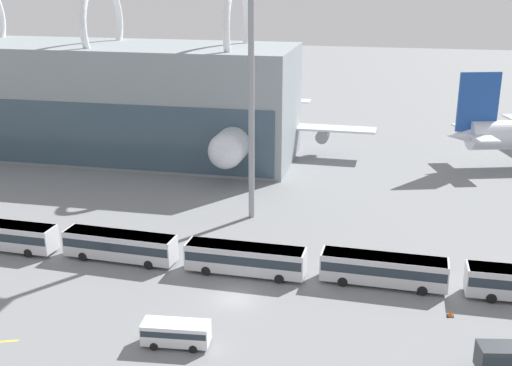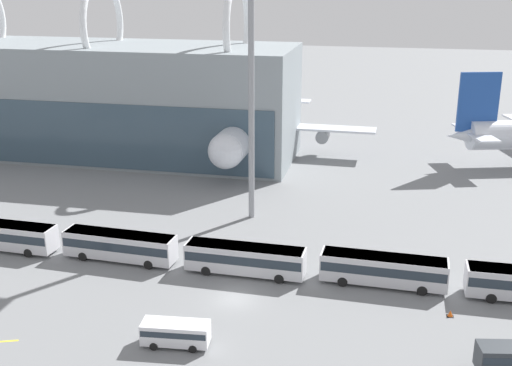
# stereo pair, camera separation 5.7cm
# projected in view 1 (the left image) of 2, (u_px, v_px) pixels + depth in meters

# --- Properties ---
(ground_plane) EXTENTS (440.00, 440.00, 0.00)m
(ground_plane) POSITION_uv_depth(u_px,v_px,m) (235.00, 298.00, 61.69)
(ground_plane) COLOR slate
(airliner_at_gate_far) EXTENTS (40.26, 44.21, 14.75)m
(airliner_at_gate_far) POSITION_uv_depth(u_px,v_px,m) (257.00, 121.00, 109.71)
(airliner_at_gate_far) COLOR silver
(airliner_at_gate_far) RESTS_ON ground_plane
(shuttle_bus_1) EXTENTS (12.53, 3.18, 3.12)m
(shuttle_bus_1) POSITION_uv_depth(u_px,v_px,m) (3.00, 234.00, 71.99)
(shuttle_bus_1) COLOR silver
(shuttle_bus_1) RESTS_ON ground_plane
(shuttle_bus_2) EXTENTS (12.57, 3.39, 3.12)m
(shuttle_bus_2) POSITION_uv_depth(u_px,v_px,m) (120.00, 244.00, 69.25)
(shuttle_bus_2) COLOR silver
(shuttle_bus_2) RESTS_ON ground_plane
(shuttle_bus_3) EXTENTS (12.51, 3.03, 3.12)m
(shuttle_bus_3) POSITION_uv_depth(u_px,v_px,m) (245.00, 258.00, 66.06)
(shuttle_bus_3) COLOR silver
(shuttle_bus_3) RESTS_ON ground_plane
(shuttle_bus_4) EXTENTS (12.53, 3.15, 3.12)m
(shuttle_bus_4) POSITION_uv_depth(u_px,v_px,m) (384.00, 268.00, 63.72)
(shuttle_bus_4) COLOR silver
(shuttle_bus_4) RESTS_ON ground_plane
(service_van_crossing) EXTENTS (5.85, 2.58, 2.11)m
(service_van_crossing) POSITION_uv_depth(u_px,v_px,m) (176.00, 332.00, 53.57)
(service_van_crossing) COLOR silver
(service_van_crossing) RESTS_ON ground_plane
(floodlight_mast) EXTENTS (3.07, 3.07, 31.60)m
(floodlight_mast) POSITION_uv_depth(u_px,v_px,m) (251.00, 58.00, 75.80)
(floodlight_mast) COLOR gray
(floodlight_mast) RESTS_ON ground_plane
(lane_stripe_1) EXTENTS (7.91, 2.38, 0.01)m
(lane_stripe_1) POSITION_uv_depth(u_px,v_px,m) (111.00, 249.00, 72.55)
(lane_stripe_1) COLOR yellow
(lane_stripe_1) RESTS_ON ground_plane
(traffic_cone_0) EXTENTS (0.64, 0.64, 0.59)m
(traffic_cone_0) POSITION_uv_depth(u_px,v_px,m) (450.00, 313.00, 58.38)
(traffic_cone_0) COLOR black
(traffic_cone_0) RESTS_ON ground_plane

